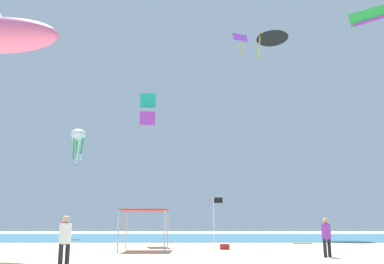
# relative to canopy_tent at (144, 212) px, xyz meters

# --- Properties ---
(ground) EXTENTS (110.00, 110.00, 0.10)m
(ground) POSITION_rel_canopy_tent_xyz_m (2.69, -5.89, -2.24)
(ground) COLOR beige
(ocean_strip) EXTENTS (110.00, 23.04, 0.03)m
(ocean_strip) POSITION_rel_canopy_tent_xyz_m (2.69, 20.82, -2.18)
(ocean_strip) COLOR teal
(ocean_strip) RESTS_ON ground
(canopy_tent) EXTENTS (2.63, 2.93, 2.33)m
(canopy_tent) POSITION_rel_canopy_tent_xyz_m (0.00, 0.00, 0.00)
(canopy_tent) COLOR #B2B2B7
(canopy_tent) RESTS_ON ground
(person_near_tent) EXTENTS (0.48, 0.45, 1.90)m
(person_near_tent) POSITION_rel_canopy_tent_xyz_m (-6.67, 6.65, -1.08)
(person_near_tent) COLOR black
(person_near_tent) RESTS_ON ground
(person_leftmost) EXTENTS (0.44, 0.45, 1.85)m
(person_leftmost) POSITION_rel_canopy_tent_xyz_m (-1.86, -9.09, -1.11)
(person_leftmost) COLOR black
(person_leftmost) RESTS_ON ground
(person_far_shore) EXTENTS (0.43, 0.43, 1.81)m
(person_far_shore) POSITION_rel_canopy_tent_xyz_m (9.13, -4.46, -1.13)
(person_far_shore) COLOR black
(person_far_shore) RESTS_ON ground
(banner_flag) EXTENTS (0.61, 0.06, 3.15)m
(banner_flag) POSITION_rel_canopy_tent_xyz_m (4.21, 2.07, -0.27)
(banner_flag) COLOR silver
(banner_flag) RESTS_ON ground
(cooler_box) EXTENTS (0.57, 0.37, 0.35)m
(cooler_box) POSITION_rel_canopy_tent_xyz_m (4.73, 1.15, -2.02)
(cooler_box) COLOR red
(cooler_box) RESTS_ON ground
(kite_parafoil_green) EXTENTS (3.38, 0.94, 2.08)m
(kite_parafoil_green) POSITION_rel_canopy_tent_xyz_m (16.44, 4.64, 15.01)
(kite_parafoil_green) COLOR green
(kite_diamond_purple) EXTENTS (1.86, 1.91, 2.50)m
(kite_diamond_purple) POSITION_rel_canopy_tent_xyz_m (8.15, 18.21, 19.46)
(kite_diamond_purple) COLOR purple
(kite_box_teal) EXTENTS (1.37, 1.56, 2.85)m
(kite_box_teal) POSITION_rel_canopy_tent_xyz_m (-0.84, 7.81, 8.38)
(kite_box_teal) COLOR teal
(kite_octopus_white) EXTENTS (1.84, 1.84, 3.86)m
(kite_octopus_white) POSITION_rel_canopy_tent_xyz_m (-9.50, 18.86, 8.43)
(kite_octopus_white) COLOR white
(kite_delta_black) EXTENTS (4.40, 4.44, 3.18)m
(kite_delta_black) POSITION_rel_canopy_tent_xyz_m (12.33, 21.03, 21.12)
(kite_delta_black) COLOR black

